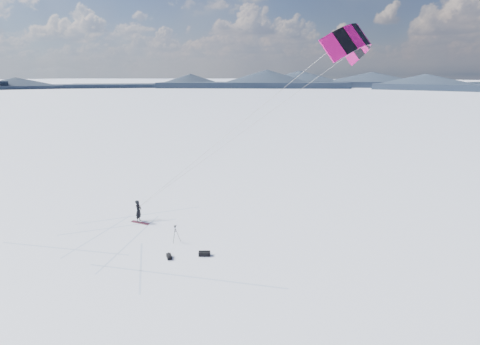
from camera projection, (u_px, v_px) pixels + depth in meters
The scene contains 9 objects.
ground at pixel (153, 243), 24.67m from camera, with size 1800.00×1800.00×0.00m, color white.
horizon_hills at pixel (150, 203), 23.85m from camera, with size 704.00×705.94×8.00m.
snow_tracks at pixel (157, 244), 24.53m from camera, with size 17.62×10.25×0.01m.
snowkiter at pixel (139, 221), 28.34m from camera, with size 0.66×0.44×1.82m, color black.
snowboard at pixel (140, 223), 28.01m from camera, with size 1.65×0.31×0.04m, color maroon.
tripod at pixel (175, 231), 24.68m from camera, with size 0.63×0.57×1.25m.
gear_bag_a at pixel (204, 254), 22.93m from camera, with size 0.83×0.67×0.34m.
gear_bag_b at pixel (169, 256), 22.62m from camera, with size 0.65×0.62×0.27m.
power_kite at pixel (351, 44), 18.45m from camera, with size 16.88×6.15×12.89m.
Camera 1 is at (15.78, -17.02, 11.55)m, focal length 26.00 mm.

